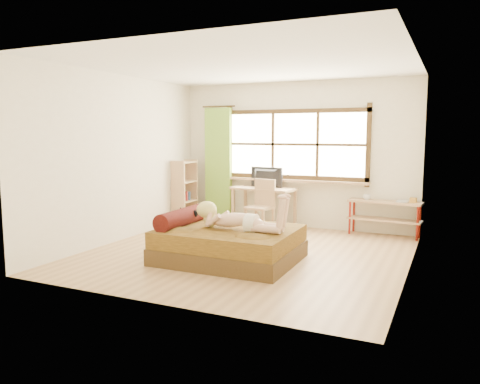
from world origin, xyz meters
The scene contains 18 objects.
floor centered at (0.00, 0.00, 0.00)m, with size 4.50×4.50×0.00m, color #9E754C.
ceiling centered at (0.00, 0.00, 2.70)m, with size 4.50×4.50×0.00m, color white.
wall_back centered at (0.00, 2.25, 1.35)m, with size 4.50×4.50×0.00m, color silver.
wall_front centered at (0.00, -2.25, 1.35)m, with size 4.50×4.50×0.00m, color silver.
wall_left centered at (-2.25, 0.00, 1.35)m, with size 4.50×4.50×0.00m, color silver.
wall_right centered at (2.25, 0.00, 1.35)m, with size 4.50×4.50×0.00m, color silver.
window centered at (0.00, 2.22, 1.51)m, with size 2.80×0.16×1.46m.
curtain centered at (-1.55, 2.13, 1.15)m, with size 0.55×0.10×2.20m, color olive.
bed centered at (-0.11, -0.44, 0.25)m, with size 1.83×1.47×0.69m.
woman centered at (0.09, -0.49, 0.73)m, with size 1.28×0.37×0.55m, color #D4A488, non-canonical shape.
kitten centered at (-0.78, -0.34, 0.57)m, with size 0.27×0.11×0.22m, color black, non-canonical shape.
desk centered at (-0.50, 1.95, 0.65)m, with size 1.26×0.72×0.75m.
monitor centered at (-0.50, 2.00, 0.94)m, with size 0.66×0.09×0.38m, color black.
chair centered at (-0.39, 1.58, 0.52)m, with size 0.48×0.48×0.94m.
pipe_shelf centered at (1.68, 2.07, 0.45)m, with size 1.25×0.41×0.69m.
cup centered at (1.37, 2.07, 0.66)m, with size 0.12×0.12×0.09m, color gray.
book centered at (1.87, 2.07, 0.62)m, with size 0.18×0.25×0.02m, color gray.
bookshelf centered at (-2.08, 1.70, 0.62)m, with size 0.31×0.54×1.23m.
Camera 1 is at (2.71, -6.13, 1.75)m, focal length 35.00 mm.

